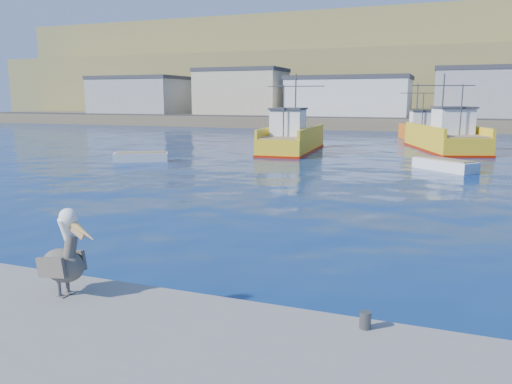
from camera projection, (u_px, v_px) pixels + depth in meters
ground at (266, 272)px, 12.82m from camera, size 260.00×260.00×0.00m
dock_bollards at (236, 300)px, 9.36m from camera, size 36.20×0.20×0.30m
far_shore at (428, 77)px, 111.61m from camera, size 200.00×81.00×24.00m
trawler_yellow_a at (292, 140)px, 41.19m from camera, size 4.82×10.75×6.42m
trawler_yellow_b at (446, 138)px, 42.01m from camera, size 7.28×11.90×6.51m
boat_orange at (417, 131)px, 53.08m from camera, size 4.33×7.30×5.89m
skiff_left at (141, 158)px, 35.03m from camera, size 3.89×2.88×0.81m
skiff_mid at (445, 166)px, 30.66m from camera, size 3.95×3.67×0.87m
pelican at (64, 258)px, 9.86m from camera, size 1.47×0.69×1.81m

